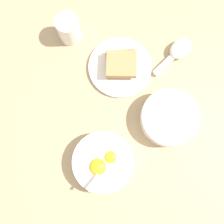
% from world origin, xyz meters
% --- Properties ---
extents(ground_plane, '(3.00, 3.00, 0.00)m').
position_xyz_m(ground_plane, '(0.00, 0.00, 0.00)').
color(ground_plane, tan).
extents(egg_bowl, '(0.17, 0.17, 0.08)m').
position_xyz_m(egg_bowl, '(0.17, 0.13, 0.03)').
color(egg_bowl, white).
rests_on(egg_bowl, ground_plane).
extents(toast_plate, '(0.20, 0.20, 0.01)m').
position_xyz_m(toast_plate, '(-0.06, -0.05, 0.01)').
color(toast_plate, white).
rests_on(toast_plate, ground_plane).
extents(toast_sandwich, '(0.13, 0.13, 0.04)m').
position_xyz_m(toast_sandwich, '(-0.07, -0.05, 0.03)').
color(toast_sandwich, '#9E7042').
rests_on(toast_sandwich, toast_plate).
extents(soup_spoon, '(0.16, 0.06, 0.04)m').
position_xyz_m(soup_spoon, '(-0.23, 0.04, 0.02)').
color(soup_spoon, white).
rests_on(soup_spoon, ground_plane).
extents(congee_bowl, '(0.17, 0.17, 0.05)m').
position_xyz_m(congee_bowl, '(-0.05, 0.17, 0.03)').
color(congee_bowl, white).
rests_on(congee_bowl, ground_plane).
extents(drinking_cup, '(0.07, 0.07, 0.09)m').
position_xyz_m(drinking_cup, '(-0.02, -0.24, 0.05)').
color(drinking_cup, silver).
rests_on(drinking_cup, ground_plane).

